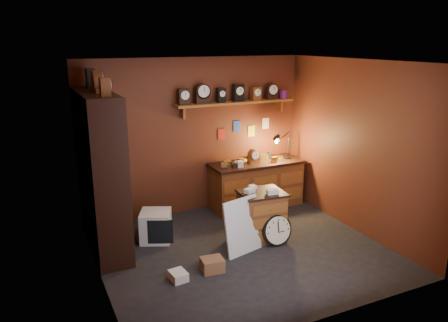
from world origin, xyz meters
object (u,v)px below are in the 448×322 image
at_px(shelving_unit, 99,166).
at_px(workbench, 256,182).
at_px(low_cabinet, 262,213).
at_px(big_round_clock, 277,230).

bearing_deg(shelving_unit, workbench, 9.87).
xyz_separation_m(shelving_unit, workbench, (2.84, 0.49, -0.78)).
relative_size(workbench, low_cabinet, 2.03).
relative_size(shelving_unit, low_cabinet, 3.03).
height_order(shelving_unit, low_cabinet, shelving_unit).
height_order(workbench, low_cabinet, workbench).
distance_m(shelving_unit, low_cabinet, 2.51).
bearing_deg(big_round_clock, workbench, 71.97).
height_order(low_cabinet, big_round_clock, low_cabinet).
distance_m(workbench, low_cabinet, 1.36).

